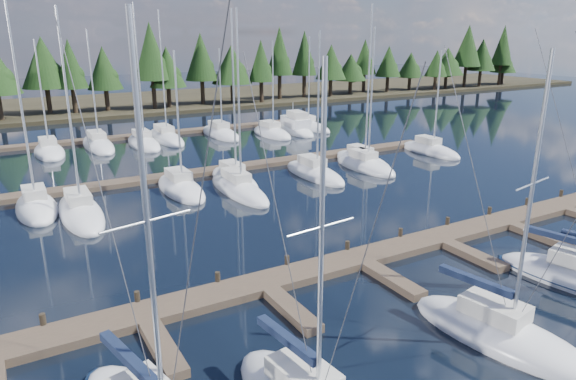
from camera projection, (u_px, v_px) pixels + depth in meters
ground at (261, 203)px, 38.76m from camera, size 260.00×260.00×0.00m
far_shore at (104, 105)px, 88.43m from camera, size 220.00×30.00×0.60m
main_dock at (365, 263)px, 28.22m from camera, size 44.00×6.13×0.90m
back_docks at (178, 151)px, 54.94m from camera, size 50.00×21.80×0.40m
front_sailboat_3 at (500, 335)px, 21.39m from camera, size 4.33×8.48×12.64m
back_sailboat_rows at (196, 158)px, 51.35m from camera, size 46.34×33.68×16.18m
motor_yacht_right at (296, 128)px, 66.05m from camera, size 4.09×9.30×4.50m
tree_line at (109, 66)px, 78.00m from camera, size 183.70×11.58×13.38m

